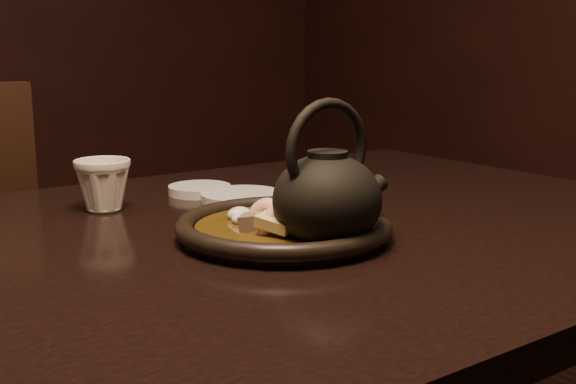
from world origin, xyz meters
TOP-DOWN VIEW (x-y plane):
  - table at (0.00, 0.00)m, footprint 1.60×0.90m
  - plate at (0.13, -0.06)m, footprint 0.28×0.28m
  - stirfry at (0.13, -0.06)m, footprint 0.15×0.15m
  - soy_dish at (0.18, 0.25)m, footprint 0.10×0.10m
  - saucer_right at (0.21, 0.16)m, footprint 0.13×0.13m
  - tea_cup at (0.01, 0.23)m, footprint 0.09×0.08m
  - teapot at (0.15, -0.13)m, footprint 0.16×0.13m

SIDE VIEW (x-z plane):
  - table at x=0.00m, z-range 0.30..1.05m
  - saucer_right at x=0.21m, z-range 0.75..0.76m
  - soy_dish at x=0.18m, z-range 0.75..0.76m
  - plate at x=0.13m, z-range 0.75..0.78m
  - stirfry at x=0.13m, z-range 0.74..0.80m
  - tea_cup at x=0.01m, z-range 0.75..0.83m
  - teapot at x=0.15m, z-range 0.73..0.91m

